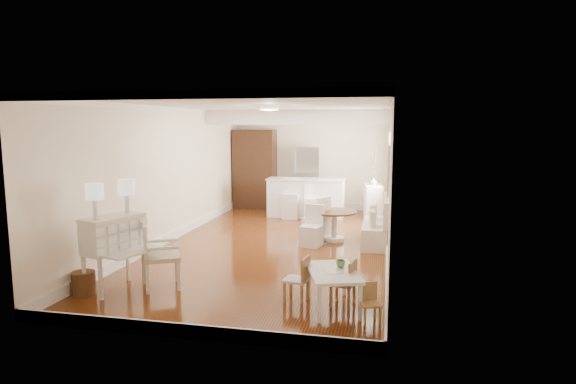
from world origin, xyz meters
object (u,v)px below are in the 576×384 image
(slip_chair_near, at_px, (311,226))
(gustavian_armchair, at_px, (162,255))
(kids_chair_c, at_px, (370,303))
(fridge, at_px, (319,179))
(kids_chair_a, at_px, (343,282))
(sideboard, at_px, (373,202))
(slip_chair_far, at_px, (316,218))
(secretary_bureau, at_px, (114,253))
(bar_stool_right, at_px, (311,203))
(kids_table, at_px, (333,289))
(dining_table, at_px, (334,226))
(kids_chair_b, at_px, (296,279))
(pantry_cabinet, at_px, (255,169))
(bar_stool_left, at_px, (291,199))
(breakfast_counter, at_px, (306,198))
(wicker_basket, at_px, (84,283))

(slip_chair_near, bearing_deg, gustavian_armchair, -109.22)
(kids_chair_c, height_order, fridge, fridge)
(kids_chair_a, relative_size, fridge, 0.36)
(sideboard, bearing_deg, slip_chair_far, -120.71)
(secretary_bureau, relative_size, bar_stool_right, 1.22)
(kids_table, distance_m, dining_table, 3.78)
(kids_chair_b, bearing_deg, pantry_cabinet, -150.85)
(kids_chair_b, height_order, slip_chair_far, slip_chair_far)
(slip_chair_far, xyz_separation_m, sideboard, (1.12, 2.56, -0.02))
(dining_table, height_order, bar_stool_left, bar_stool_left)
(slip_chair_far, xyz_separation_m, fridge, (-0.44, 3.51, 0.44))
(bar_stool_right, relative_size, fridge, 0.51)
(breakfast_counter, bearing_deg, dining_table, -67.81)
(slip_chair_far, height_order, bar_stool_right, slip_chair_far)
(kids_table, distance_m, slip_chair_far, 3.94)
(secretary_bureau, bearing_deg, breakfast_counter, 92.74)
(gustavian_armchair, relative_size, fridge, 0.55)
(breakfast_counter, relative_size, fridge, 1.14)
(kids_table, xyz_separation_m, slip_chair_far, (-0.79, 3.85, 0.21))
(secretary_bureau, height_order, slip_chair_far, secretary_bureau)
(wicker_basket, relative_size, kids_chair_a, 0.51)
(kids_chair_c, height_order, pantry_cabinet, pantry_cabinet)
(pantry_cabinet, bearing_deg, kids_chair_c, -64.91)
(kids_chair_c, xyz_separation_m, dining_table, (-0.90, 4.15, 0.07))
(kids_chair_c, relative_size, breakfast_counter, 0.24)
(gustavian_armchair, height_order, pantry_cabinet, pantry_cabinet)
(wicker_basket, bearing_deg, fridge, 72.74)
(kids_chair_c, xyz_separation_m, slip_chair_near, (-1.31, 3.63, 0.17))
(dining_table, relative_size, bar_stool_left, 0.90)
(kids_chair_b, bearing_deg, bar_stool_right, -163.74)
(kids_table, xyz_separation_m, dining_table, (-0.40, 3.76, 0.06))
(kids_table, height_order, fridge, fridge)
(kids_table, xyz_separation_m, fridge, (-1.23, 7.36, 0.64))
(secretary_bureau, xyz_separation_m, wicker_basket, (-0.35, -0.26, -0.39))
(dining_table, relative_size, sideboard, 1.01)
(bar_stool_left, xyz_separation_m, sideboard, (2.10, 0.40, -0.08))
(gustavian_armchair, relative_size, slip_chair_far, 1.07)
(secretary_bureau, height_order, dining_table, secretary_bureau)
(bar_stool_left, distance_m, sideboard, 2.14)
(kids_chair_c, relative_size, bar_stool_right, 0.54)
(secretary_bureau, bearing_deg, sideboard, 79.58)
(secretary_bureau, relative_size, dining_table, 1.19)
(kids_chair_a, xyz_separation_m, bar_stool_left, (-1.90, 5.91, 0.20))
(secretary_bureau, xyz_separation_m, dining_table, (2.84, 3.71, -0.24))
(wicker_basket, bearing_deg, bar_stool_left, 73.81)
(wicker_basket, height_order, dining_table, dining_table)
(kids_table, relative_size, slip_chair_far, 1.11)
(slip_chair_near, xyz_separation_m, fridge, (-0.43, 4.12, 0.48))
(gustavian_armchair, bearing_deg, fridge, -39.62)
(bar_stool_right, bearing_deg, slip_chair_near, -89.12)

